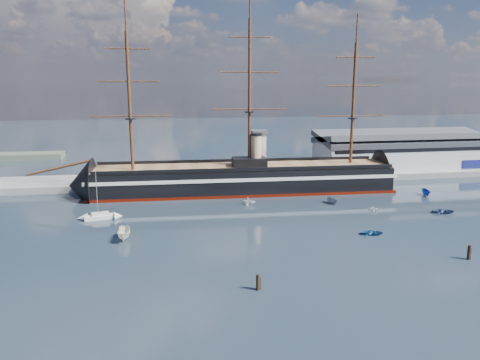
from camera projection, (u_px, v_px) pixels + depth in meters
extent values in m
plane|color=#192430|center=(274.00, 208.00, 122.44)|extent=(600.00, 600.00, 0.00)
cube|color=slate|center=(277.00, 179.00, 158.81)|extent=(180.00, 18.00, 2.00)
cube|color=#B7BABC|center=(403.00, 153.00, 169.35)|extent=(62.00, 20.00, 10.00)
cube|color=#3F4247|center=(404.00, 138.00, 168.17)|extent=(63.00, 21.00, 2.00)
cube|color=silver|center=(259.00, 155.00, 152.85)|extent=(4.00, 4.00, 14.00)
cube|color=#3F4247|center=(259.00, 132.00, 151.28)|extent=(5.00, 5.00, 1.00)
cube|color=black|center=(243.00, 178.00, 140.06)|extent=(88.58, 19.56, 7.00)
cube|color=silver|center=(243.00, 175.00, 139.81)|extent=(90.59, 19.88, 1.00)
cube|color=#4C0C01|center=(243.00, 190.00, 140.82)|extent=(90.58, 19.84, 0.90)
cone|color=black|center=(81.00, 185.00, 132.23)|extent=(14.63, 16.24, 15.68)
cone|color=black|center=(387.00, 174.00, 148.02)|extent=(11.63, 16.11, 15.68)
cube|color=brown|center=(243.00, 167.00, 139.30)|extent=(88.53, 18.28, 0.40)
cube|color=black|center=(249.00, 162.00, 139.35)|extent=(10.24, 6.40, 2.50)
cylinder|color=tan|center=(256.00, 150.00, 138.96)|extent=(3.20, 3.20, 9.00)
cylinder|color=#381E0F|center=(59.00, 168.00, 130.18)|extent=(17.77, 1.42, 4.43)
cylinder|color=#381E0F|center=(130.00, 102.00, 129.85)|extent=(0.90, 0.90, 38.00)
cylinder|color=#381E0F|center=(250.00, 94.00, 135.20)|extent=(0.90, 0.90, 42.00)
cylinder|color=#381E0F|center=(353.00, 104.00, 141.27)|extent=(0.90, 0.90, 36.00)
cube|color=silver|center=(101.00, 217.00, 112.77)|extent=(7.81, 3.52, 1.00)
cube|color=silver|center=(100.00, 214.00, 112.61)|extent=(4.24, 2.30, 0.80)
cylinder|color=#B2B2B7|center=(97.00, 193.00, 111.43)|extent=(0.16, 0.16, 11.05)
imported|color=silver|center=(124.00, 240.00, 98.16)|extent=(7.77, 2.93, 3.10)
imported|color=navy|center=(372.00, 235.00, 101.48)|extent=(1.97, 3.12, 1.36)
imported|color=slate|center=(332.00, 203.00, 127.16)|extent=(5.41, 2.99, 2.05)
imported|color=white|center=(249.00, 205.00, 126.07)|extent=(5.46, 6.52, 2.22)
imported|color=navy|center=(443.00, 213.00, 117.91)|extent=(2.33, 3.59, 1.56)
imported|color=navy|center=(426.00, 196.00, 135.63)|extent=(6.17, 3.47, 2.33)
imported|color=white|center=(373.00, 211.00, 120.07)|extent=(3.11, 4.25, 1.43)
cylinder|color=black|center=(258.00, 290.00, 74.75)|extent=(0.64, 0.64, 3.38)
cylinder|color=black|center=(468.00, 260.00, 87.46)|extent=(0.64, 0.64, 3.56)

